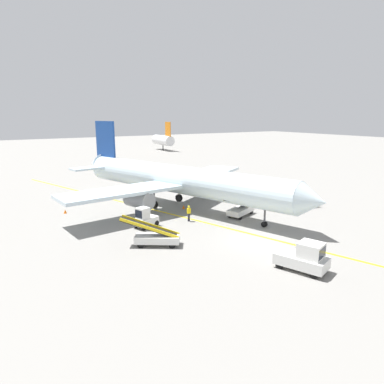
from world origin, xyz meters
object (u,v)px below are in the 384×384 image
(airliner, at_px, (175,179))
(belt_loader_aft_hold, at_px, (240,209))
(baggage_tug_near_wing, at_px, (145,218))
(safety_cone_wingtip_left, at_px, (184,207))
(ground_crew_marshaller, at_px, (189,213))
(belt_loader_forward_hold, at_px, (156,237))
(pushback_tug, at_px, (304,257))
(safety_cone_nose_left, at_px, (236,189))
(baggage_tug_by_cargo_door, at_px, (267,195))
(safety_cone_nose_right, at_px, (65,211))
(safety_cone_wingtip_right, at_px, (246,190))
(baggage_cart_loaded, at_px, (306,203))

(airliner, height_order, belt_loader_aft_hold, airliner)
(baggage_tug_near_wing, bearing_deg, safety_cone_wingtip_left, 31.03)
(ground_crew_marshaller, bearing_deg, belt_loader_forward_hold, -143.41)
(pushback_tug, bearing_deg, safety_cone_nose_left, 61.64)
(baggage_tug_by_cargo_door, relative_size, belt_loader_aft_hold, 0.53)
(pushback_tug, relative_size, belt_loader_forward_hold, 0.83)
(safety_cone_nose_left, distance_m, safety_cone_nose_right, 24.13)
(belt_loader_forward_hold, bearing_deg, pushback_tug, -55.36)
(baggage_tug_by_cargo_door, xyz_separation_m, safety_cone_wingtip_right, (1.77, 6.19, -0.71))
(baggage_tug_near_wing, bearing_deg, belt_loader_aft_hold, -9.60)
(belt_loader_aft_hold, xyz_separation_m, safety_cone_wingtip_left, (-3.83, 5.91, -0.56))
(safety_cone_nose_left, bearing_deg, baggage_tug_near_wing, -155.16)
(baggage_cart_loaded, bearing_deg, ground_crew_marshaller, 170.84)
(baggage_cart_loaded, bearing_deg, belt_loader_aft_hold, 172.98)
(ground_crew_marshaller, distance_m, safety_cone_wingtip_left, 5.09)
(belt_loader_forward_hold, bearing_deg, baggage_cart_loaded, 5.33)
(baggage_cart_loaded, xyz_separation_m, safety_cone_nose_left, (-1.55, 11.48, -0.25))
(pushback_tug, relative_size, baggage_tug_near_wing, 1.50)
(safety_cone_wingtip_right, bearing_deg, safety_cone_nose_right, 175.02)
(airliner, distance_m, ground_crew_marshaller, 6.55)
(safety_cone_wingtip_right, bearing_deg, airliner, -171.41)
(baggage_tug_by_cargo_door, bearing_deg, safety_cone_wingtip_left, 163.80)
(belt_loader_aft_hold, height_order, ground_crew_marshaller, belt_loader_aft_hold)
(baggage_tug_near_wing, xyz_separation_m, safety_cone_nose_left, (18.42, 8.53, -0.71))
(ground_crew_marshaller, distance_m, safety_cone_nose_left, 16.38)
(baggage_tug_by_cargo_door, xyz_separation_m, safety_cone_nose_left, (1.09, 7.48, -0.71))
(baggage_tug_near_wing, height_order, baggage_cart_loaded, baggage_tug_near_wing)
(pushback_tug, xyz_separation_m, belt_loader_aft_hold, (4.91, 13.15, -0.22))
(pushback_tug, relative_size, ground_crew_marshaller, 2.37)
(airliner, height_order, safety_cone_wingtip_right, airliner)
(airliner, xyz_separation_m, baggage_tug_near_wing, (-6.42, -5.32, -2.49))
(airliner, distance_m, belt_loader_forward_hold, 13.03)
(safety_cone_wingtip_left, relative_size, safety_cone_wingtip_right, 1.00)
(safety_cone_nose_left, relative_size, safety_cone_wingtip_left, 1.00)
(pushback_tug, height_order, belt_loader_forward_hold, belt_loader_forward_hold)
(pushback_tug, height_order, ground_crew_marshaller, pushback_tug)
(baggage_tug_by_cargo_door, bearing_deg, safety_cone_nose_right, 160.07)
(ground_crew_marshaller, bearing_deg, safety_cone_wingtip_left, 66.03)
(baggage_tug_by_cargo_door, height_order, belt_loader_forward_hold, belt_loader_forward_hold)
(belt_loader_aft_hold, bearing_deg, ground_crew_marshaller, 167.51)
(baggage_tug_by_cargo_door, distance_m, belt_loader_forward_hold, 19.46)
(baggage_cart_loaded, relative_size, ground_crew_marshaller, 2.26)
(airliner, bearing_deg, belt_loader_aft_hold, -59.29)
(belt_loader_forward_hold, xyz_separation_m, safety_cone_wingtip_right, (20.29, 12.16, -0.56))
(baggage_tug_near_wing, bearing_deg, safety_cone_wingtip_right, 20.75)
(pushback_tug, distance_m, ground_crew_marshaller, 14.49)
(baggage_tug_near_wing, distance_m, safety_cone_nose_left, 20.32)
(belt_loader_forward_hold, height_order, safety_cone_nose_right, belt_loader_forward_hold)
(pushback_tug, bearing_deg, safety_cone_wingtip_left, 86.77)
(belt_loader_aft_hold, distance_m, safety_cone_nose_right, 19.82)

